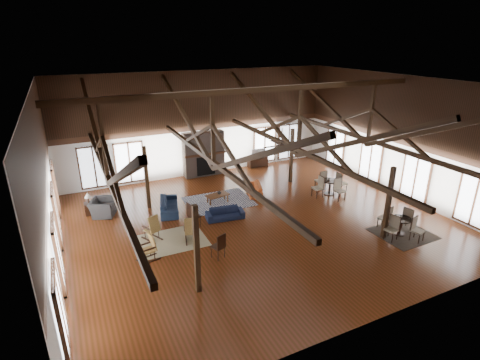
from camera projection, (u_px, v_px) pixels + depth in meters
name	position (u px, v px, depth m)	size (l,w,h in m)	color
floor	(257.00, 221.00, 16.68)	(16.00, 16.00, 0.00)	#5B2613
ceiling	(259.00, 83.00, 14.53)	(16.00, 14.00, 0.02)	black
wall_back	(201.00, 124.00, 21.50)	(16.00, 0.02, 6.00)	white
wall_front	(385.00, 230.00, 9.71)	(16.00, 0.02, 6.00)	white
wall_left	(45.00, 188.00, 12.38)	(0.02, 14.00, 6.00)	white
wall_right	(398.00, 136.00, 18.83)	(0.02, 14.00, 6.00)	white
roof_truss	(258.00, 133.00, 15.23)	(15.60, 14.07, 3.14)	black
post_grid	(257.00, 190.00, 16.13)	(8.16, 7.16, 3.05)	black
fireplace	(204.00, 154.00, 21.83)	(2.50, 0.69, 2.60)	#66564E
ceiling_fan	(282.00, 144.00, 14.70)	(1.60, 1.60, 0.75)	black
sofa_navy_front	(225.00, 214.00, 16.83)	(1.71, 0.67, 0.50)	#141C38
sofa_navy_left	(169.00, 205.00, 17.54)	(0.80, 2.05, 0.60)	#15213A
sofa_orange	(254.00, 188.00, 19.59)	(0.69, 1.76, 0.52)	#AF4E21
coffee_table	(217.00, 196.00, 18.45)	(1.18, 0.74, 0.42)	brown
vase	(219.00, 192.00, 18.46)	(0.19, 0.19, 0.20)	#B2B2B2
armchair	(103.00, 207.00, 17.15)	(1.01, 1.16, 0.75)	#313133
side_table_lamp	(89.00, 206.00, 17.21)	(0.42, 0.42, 1.08)	black
rocking_chair_a	(153.00, 228.00, 14.97)	(0.78, 0.96, 1.09)	olive
rocking_chair_b	(191.00, 230.00, 14.85)	(0.64, 0.92, 1.08)	olive
rocking_chair_c	(150.00, 247.00, 13.67)	(0.87, 0.57, 1.03)	olive
side_chair_a	(192.00, 213.00, 15.94)	(0.52, 0.52, 1.11)	black
side_chair_b	(220.00, 244.00, 13.67)	(0.56, 0.56, 1.02)	black
cafe_table_near	(401.00, 223.00, 15.43)	(1.96, 1.96, 1.00)	black
cafe_table_far	(330.00, 185.00, 19.36)	(2.04, 2.04, 1.07)	black
cup_near	(401.00, 216.00, 15.43)	(0.11, 0.11, 0.09)	#B2B2B2
cup_far	(329.00, 179.00, 19.31)	(0.12, 0.12, 0.09)	#B2B2B2
tv_console	(258.00, 161.00, 23.71)	(1.27, 0.48, 0.63)	black
television	(258.00, 152.00, 23.51)	(0.90, 0.12, 0.52)	#B2B2B2
rug_tan	(173.00, 240.00, 15.10)	(2.57, 2.02, 0.01)	tan
rug_navy	(219.00, 201.00, 18.68)	(3.24, 2.43, 0.01)	#171F42
rug_dark	(403.00, 233.00, 15.62)	(2.23, 2.02, 0.01)	black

